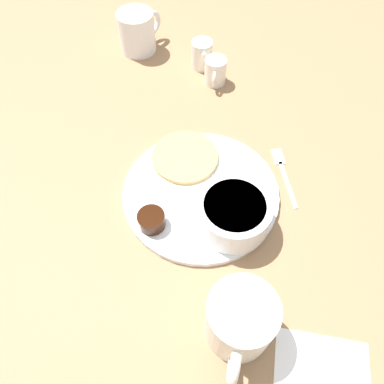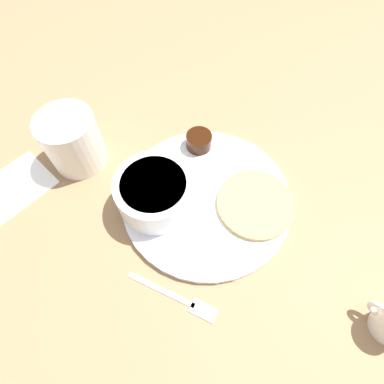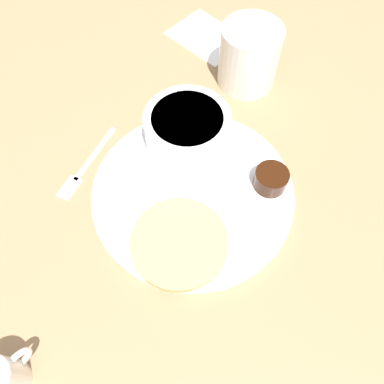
% 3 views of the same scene
% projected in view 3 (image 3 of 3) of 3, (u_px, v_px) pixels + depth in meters
% --- Properties ---
extents(ground_plane, '(4.00, 4.00, 0.00)m').
position_uv_depth(ground_plane, '(193.00, 195.00, 0.53)').
color(ground_plane, '#93704C').
extents(plate, '(0.28, 0.28, 0.01)m').
position_uv_depth(plate, '(193.00, 193.00, 0.52)').
color(plate, white).
rests_on(plate, ground_plane).
extents(pancake_stack, '(0.13, 0.13, 0.01)m').
position_uv_depth(pancake_stack, '(179.00, 242.00, 0.47)').
color(pancake_stack, tan).
rests_on(pancake_stack, plate).
extents(bowl, '(0.12, 0.12, 0.06)m').
position_uv_depth(bowl, '(187.00, 130.00, 0.53)').
color(bowl, white).
rests_on(bowl, plate).
extents(syrup_cup, '(0.05, 0.05, 0.03)m').
position_uv_depth(syrup_cup, '(271.00, 179.00, 0.51)').
color(syrup_cup, black).
rests_on(syrup_cup, plate).
extents(butter_ramekin, '(0.05, 0.05, 0.04)m').
position_uv_depth(butter_ramekin, '(197.00, 124.00, 0.55)').
color(butter_ramekin, white).
rests_on(butter_ramekin, plate).
extents(coffee_mug, '(0.10, 0.13, 0.10)m').
position_uv_depth(coffee_mug, '(250.00, 56.00, 0.59)').
color(coffee_mug, silver).
rests_on(coffee_mug, ground_plane).
extents(fork, '(0.02, 0.14, 0.00)m').
position_uv_depth(fork, '(83.00, 170.00, 0.54)').
color(fork, silver).
rests_on(fork, ground_plane).
extents(napkin, '(0.15, 0.13, 0.00)m').
position_uv_depth(napkin, '(207.00, 36.00, 0.69)').
color(napkin, white).
rests_on(napkin, ground_plane).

